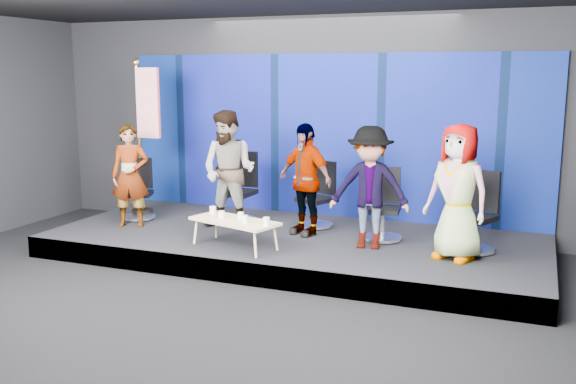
% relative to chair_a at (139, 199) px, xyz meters
% --- Properties ---
extents(ground, '(10.00, 10.00, 0.00)m').
position_rel_chair_a_xyz_m(ground, '(2.69, -2.58, -0.61)').
color(ground, black).
rests_on(ground, ground).
extents(room_walls, '(10.02, 8.02, 3.51)m').
position_rel_chair_a_xyz_m(room_walls, '(2.69, -2.58, 1.82)').
color(room_walls, black).
rests_on(room_walls, ground).
extents(riser, '(7.00, 3.00, 0.30)m').
position_rel_chair_a_xyz_m(riser, '(2.69, -0.08, -0.46)').
color(riser, black).
rests_on(riser, ground).
extents(backdrop, '(7.00, 0.08, 2.60)m').
position_rel_chair_a_xyz_m(backdrop, '(2.69, 1.37, 0.99)').
color(backdrop, '#071D56').
rests_on(backdrop, riser).
extents(chair_a, '(0.70, 0.70, 0.95)m').
position_rel_chair_a_xyz_m(chair_a, '(0.00, 0.00, 0.00)').
color(chair_a, silver).
rests_on(chair_a, riser).
extents(panelist_a, '(0.66, 0.56, 1.55)m').
position_rel_chair_a_xyz_m(panelist_a, '(0.19, -0.46, 0.46)').
color(panelist_a, black).
rests_on(panelist_a, riser).
extents(chair_b, '(0.64, 0.64, 1.09)m').
position_rel_chair_a_xyz_m(chair_b, '(1.59, 0.39, 0.05)').
color(chair_b, silver).
rests_on(chair_b, riser).
extents(panelist_b, '(0.89, 0.71, 1.77)m').
position_rel_chair_a_xyz_m(panelist_b, '(1.68, -0.11, 0.57)').
color(panelist_b, black).
rests_on(panelist_b, riser).
extents(chair_c, '(0.73, 0.73, 0.99)m').
position_rel_chair_a_xyz_m(chair_c, '(2.83, 0.53, 0.01)').
color(chair_c, silver).
rests_on(chair_c, riser).
extents(panelist_c, '(1.02, 0.72, 1.61)m').
position_rel_chair_a_xyz_m(panelist_c, '(2.81, 0.03, 0.49)').
color(panelist_c, black).
rests_on(panelist_c, riser).
extents(chair_d, '(0.62, 0.62, 1.00)m').
position_rel_chair_a_xyz_m(chair_d, '(3.94, 0.16, 0.02)').
color(chair_d, silver).
rests_on(chair_d, riser).
extents(panelist_d, '(1.11, 0.71, 1.63)m').
position_rel_chair_a_xyz_m(panelist_d, '(3.85, -0.34, 0.50)').
color(panelist_d, black).
rests_on(panelist_d, riser).
extents(chair_e, '(0.78, 0.78, 1.05)m').
position_rel_chair_a_xyz_m(chair_e, '(5.19, 0.01, 0.03)').
color(chair_e, silver).
rests_on(chair_e, riser).
extents(panelist_e, '(0.98, 0.83, 1.70)m').
position_rel_chair_a_xyz_m(panelist_e, '(5.00, -0.46, 0.54)').
color(panelist_e, black).
rests_on(panelist_e, riser).
extents(coffee_table, '(1.32, 0.84, 0.38)m').
position_rel_chair_a_xyz_m(coffee_table, '(2.19, -0.98, 0.03)').
color(coffee_table, tan).
rests_on(coffee_table, riser).
extents(mug_a, '(0.09, 0.09, 0.10)m').
position_rel_chair_a_xyz_m(mug_a, '(1.74, -0.76, 0.12)').
color(mug_a, white).
rests_on(mug_a, coffee_table).
extents(mug_b, '(0.08, 0.08, 0.10)m').
position_rel_chair_a_xyz_m(mug_b, '(1.98, -0.96, 0.11)').
color(mug_b, white).
rests_on(mug_b, coffee_table).
extents(mug_c, '(0.08, 0.08, 0.10)m').
position_rel_chair_a_xyz_m(mug_c, '(2.26, -0.94, 0.11)').
color(mug_c, white).
rests_on(mug_c, coffee_table).
extents(mug_d, '(0.08, 0.08, 0.10)m').
position_rel_chair_a_xyz_m(mug_d, '(2.39, -1.09, 0.11)').
color(mug_d, white).
rests_on(mug_d, coffee_table).
extents(mug_e, '(0.09, 0.09, 0.10)m').
position_rel_chair_a_xyz_m(mug_e, '(2.71, -1.12, 0.12)').
color(mug_e, white).
rests_on(mug_e, coffee_table).
extents(flag_stand, '(0.58, 0.33, 2.52)m').
position_rel_chair_a_xyz_m(flag_stand, '(0.04, 0.20, 1.02)').
color(flag_stand, black).
rests_on(flag_stand, riser).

